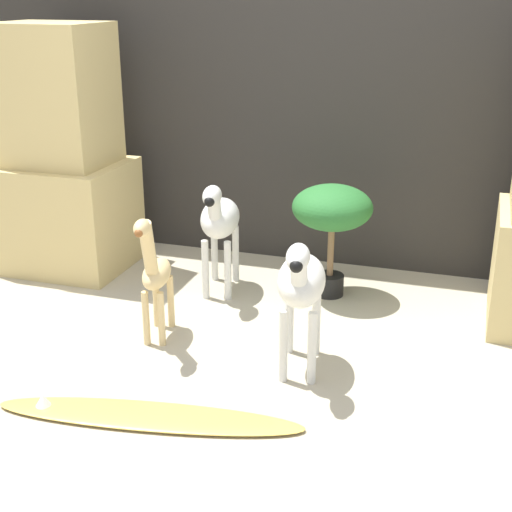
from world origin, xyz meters
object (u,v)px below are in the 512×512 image
object	(u,v)px
zebra_right	(301,283)
surfboard	(145,415)
giraffe_figurine	(155,272)
potted_palm_front	(332,213)
zebra_left	(219,220)

from	to	relation	value
zebra_right	surfboard	size ratio (longest dim) A/B	0.52
giraffe_figurine	surfboard	size ratio (longest dim) A/B	0.52
zebra_right	potted_palm_front	size ratio (longest dim) A/B	1.05
potted_palm_front	surfboard	size ratio (longest dim) A/B	0.49
zebra_right	giraffe_figurine	size ratio (longest dim) A/B	0.99
zebra_left	giraffe_figurine	xyz separation A→B (m)	(-0.08, -0.64, -0.07)
potted_palm_front	surfboard	bearing A→B (deg)	-106.97
zebra_right	giraffe_figurine	bearing A→B (deg)	173.75
potted_palm_front	surfboard	world-z (taller)	potted_palm_front
zebra_right	surfboard	world-z (taller)	zebra_right
potted_palm_front	surfboard	distance (m)	1.54
giraffe_figurine	potted_palm_front	size ratio (longest dim) A/B	1.06
giraffe_figurine	potted_palm_front	distance (m)	1.03
giraffe_figurine	surfboard	distance (m)	0.76
surfboard	zebra_right	bearing A→B (deg)	49.53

